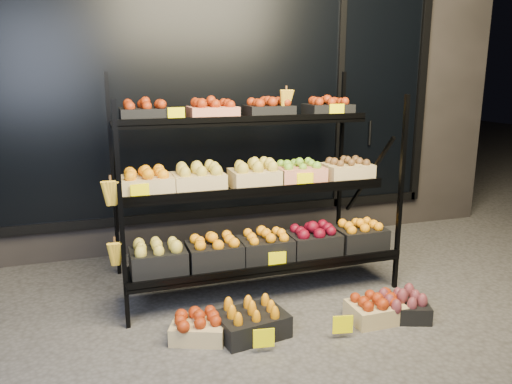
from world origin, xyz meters
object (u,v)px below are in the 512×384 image
object	(u,v)px
floor_crate_midright	(376,308)
floor_crate_left	(198,327)
display_rack	(253,188)
floor_crate_midleft	(252,320)

from	to	relation	value
floor_crate_midright	floor_crate_left	bearing A→B (deg)	173.49
floor_crate_left	floor_crate_midright	size ratio (longest dim) A/B	1.12
floor_crate_left	floor_crate_midright	xyz separation A→B (m)	(1.20, -0.14, 0.00)
display_rack	floor_crate_left	distance (m)	1.16
display_rack	floor_crate_left	size ratio (longest dim) A/B	5.41
display_rack	floor_crate_midleft	bearing A→B (deg)	-108.85
display_rack	floor_crate_midleft	size ratio (longest dim) A/B	4.61
floor_crate_midleft	floor_crate_midright	xyz separation A→B (m)	(0.86, -0.08, -0.01)
display_rack	floor_crate_midright	bearing A→B (deg)	-54.55
floor_crate_left	floor_crate_midright	distance (m)	1.21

